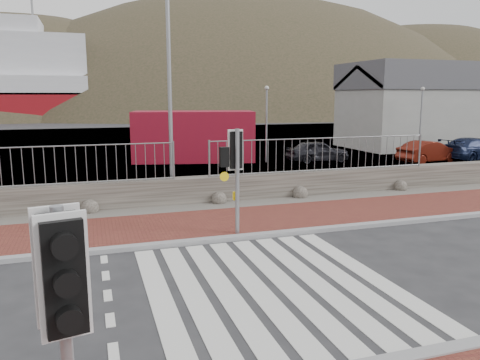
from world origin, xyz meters
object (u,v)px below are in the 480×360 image
object	(u,v)px
car_b	(428,152)
car_c	(474,149)
car_a	(318,151)
traffic_signal_far	(236,159)
streetlight	(173,71)
traffic_signal_near	(63,298)
shipping_container	(194,136)

from	to	relation	value
car_b	car_c	distance (m)	3.22
car_a	car_c	bearing A→B (deg)	-103.37
traffic_signal_far	car_c	xyz separation A→B (m)	(17.24, 9.84, -1.38)
streetlight	car_c	bearing A→B (deg)	29.30
traffic_signal_near	car_a	xyz separation A→B (m)	(12.20, 19.23, -1.39)
traffic_signal_near	shipping_container	size ratio (longest dim) A/B	0.41
car_c	shipping_container	bearing A→B (deg)	62.87
car_a	traffic_signal_far	bearing A→B (deg)	144.50
streetlight	shipping_container	distance (m)	10.55
car_b	car_c	size ratio (longest dim) A/B	0.83
car_c	traffic_signal_far	bearing A→B (deg)	109.59
traffic_signal_far	streetlight	bearing A→B (deg)	-84.43
car_b	car_c	xyz separation A→B (m)	(3.22, 0.10, 0.04)
shipping_container	traffic_signal_near	bearing A→B (deg)	-92.38
car_b	car_c	world-z (taller)	car_c
shipping_container	car_a	bearing A→B (deg)	-9.48
streetlight	shipping_container	world-z (taller)	streetlight
traffic_signal_near	streetlight	world-z (taller)	streetlight
traffic_signal_far	shipping_container	bearing A→B (deg)	-100.94
traffic_signal_near	traffic_signal_far	world-z (taller)	traffic_signal_far
car_c	car_a	bearing A→B (deg)	66.69
car_a	streetlight	bearing A→B (deg)	127.80
shipping_container	car_c	xyz separation A→B (m)	(15.19, -4.64, -0.74)
streetlight	car_c	size ratio (longest dim) A/B	1.79
traffic_signal_far	car_b	bearing A→B (deg)	-148.06
shipping_container	car_b	xyz separation A→B (m)	(11.97, -4.74, -0.78)
traffic_signal_near	car_c	distance (m)	27.16
car_a	car_b	size ratio (longest dim) A/B	0.96
traffic_signal_near	traffic_signal_far	size ratio (longest dim) A/B	0.99
traffic_signal_far	car_c	bearing A→B (deg)	-153.14
car_b	traffic_signal_far	bearing A→B (deg)	115.79
car_a	car_b	distance (m)	5.99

